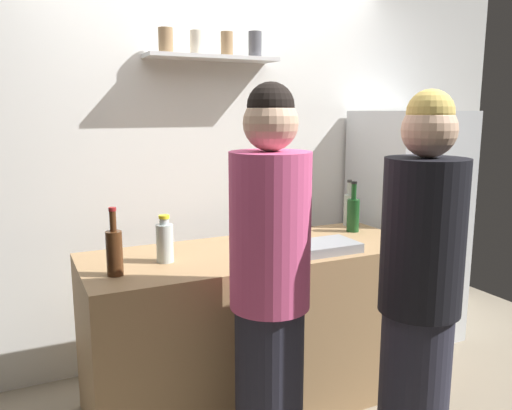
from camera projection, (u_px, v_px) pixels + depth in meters
The scene contains 11 objects.
back_wall_assembly at pixel (213, 163), 3.44m from camera, with size 4.80×0.32×2.60m.
refrigerator at pixel (406, 226), 3.74m from camera, with size 0.65×0.68×1.65m.
counter at pixel (256, 326), 2.90m from camera, with size 1.87×0.72×0.90m, color #9E7A51.
baking_pan at pixel (325, 247), 2.79m from camera, with size 0.34×0.24×0.05m, color gray.
utensil_holder at pixel (282, 237), 2.88m from camera, with size 0.11×0.11×0.22m.
wine_bottle_pale_glass at pixel (349, 208), 3.40m from camera, with size 0.07×0.07×0.31m.
wine_bottle_amber_glass at pixel (114, 251), 2.36m from camera, with size 0.08×0.08×0.32m.
wine_bottle_green_glass at pixel (353, 213), 3.23m from camera, with size 0.08×0.08×0.32m.
water_bottle_plastic at pixel (165, 241), 2.57m from camera, with size 0.09×0.09×0.24m.
person_blonde at pixel (419, 300), 2.16m from camera, with size 0.34×0.34×1.74m.
person_pink_top at pixel (270, 295), 2.17m from camera, with size 0.34×0.34×1.77m.
Camera 1 is at (-1.21, -1.98, 1.65)m, focal length 35.95 mm.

